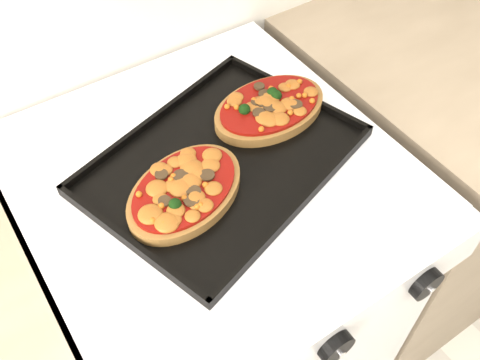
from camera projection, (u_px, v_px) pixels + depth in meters
stove at (217, 300)px, 1.20m from camera, size 0.60×0.60×0.91m
control_panel at (328, 335)px, 0.73m from camera, size 0.60×0.02×0.09m
knob_center at (336, 347)px, 0.72m from camera, size 0.05×0.02×0.05m
knob_right at (426, 284)px, 0.78m from camera, size 0.05×0.02×0.05m
baking_tray at (223, 159)px, 0.85m from camera, size 0.49×0.42×0.02m
pizza_left at (185, 190)px, 0.79m from camera, size 0.24×0.20×0.03m
pizza_right at (270, 107)px, 0.91m from camera, size 0.21×0.14×0.03m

